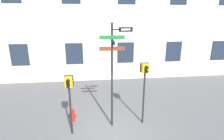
# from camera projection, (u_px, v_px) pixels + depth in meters

# --- Properties ---
(ground_plane) EXTENTS (60.00, 60.00, 0.00)m
(ground_plane) POSITION_uv_depth(u_px,v_px,m) (111.00, 138.00, 7.29)
(ground_plane) COLOR #515154
(street_sign_pole) EXTENTS (1.36, 0.78, 4.64)m
(street_sign_pole) POSITION_uv_depth(u_px,v_px,m) (113.00, 67.00, 7.38)
(street_sign_pole) COLOR black
(street_sign_pole) RESTS_ON ground_plane
(pedestrian_signal_left) EXTENTS (0.36, 0.40, 2.61)m
(pedestrian_signal_left) POSITION_uv_depth(u_px,v_px,m) (69.00, 90.00, 7.00)
(pedestrian_signal_left) COLOR black
(pedestrian_signal_left) RESTS_ON ground_plane
(pedestrian_signal_right) EXTENTS (0.39, 0.40, 2.92)m
(pedestrian_signal_right) POSITION_uv_depth(u_px,v_px,m) (145.00, 77.00, 7.74)
(pedestrian_signal_right) COLOR black
(pedestrian_signal_right) RESTS_ON ground_plane
(fire_hydrant) EXTENTS (0.38, 0.22, 0.68)m
(fire_hydrant) POSITION_uv_depth(u_px,v_px,m) (72.00, 115.00, 8.41)
(fire_hydrant) COLOR red
(fire_hydrant) RESTS_ON ground_plane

